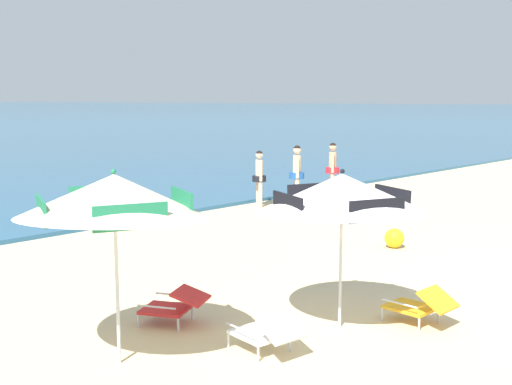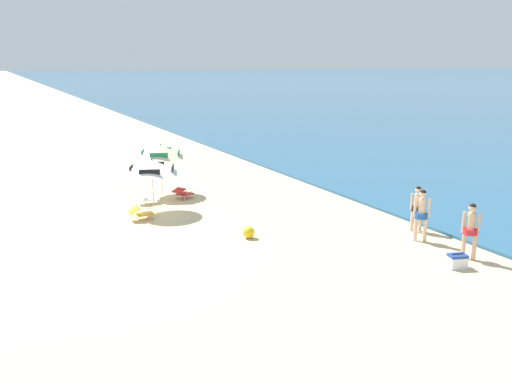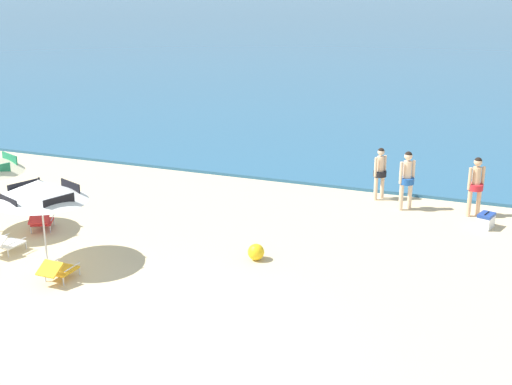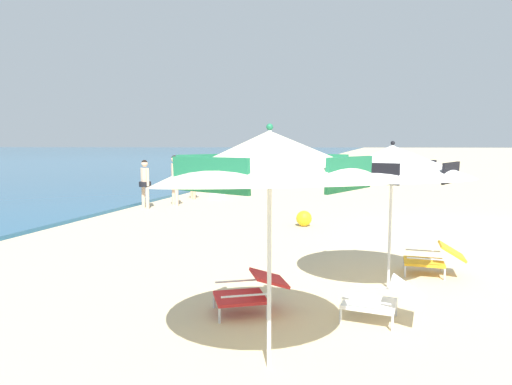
% 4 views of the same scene
% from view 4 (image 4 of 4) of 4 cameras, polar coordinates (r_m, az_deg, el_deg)
% --- Properties ---
extents(ground_plane, '(800.00, 800.00, 0.00)m').
position_cam_4_polar(ground_plane, '(11.09, 28.22, -5.23)').
color(ground_plane, '#D1BA8E').
extents(beach_umbrella_striped_main, '(3.05, 3.06, 2.11)m').
position_cam_4_polar(beach_umbrella_striped_main, '(6.47, 17.22, 3.69)').
color(beach_umbrella_striped_main, silver).
rests_on(beach_umbrella_striped_main, ground).
extents(beach_umbrella_striped_second, '(2.95, 2.94, 2.26)m').
position_cam_4_polar(beach_umbrella_striped_second, '(3.88, 1.78, 4.45)').
color(beach_umbrella_striped_second, silver).
rests_on(beach_umbrella_striped_second, ground).
extents(lounge_chair_under_umbrella, '(0.60, 0.91, 0.52)m').
position_cam_4_polar(lounge_chair_under_umbrella, '(7.57, 22.02, -7.89)').
color(lounge_chair_under_umbrella, gold).
rests_on(lounge_chair_under_umbrella, ground).
extents(lounge_chair_beside_umbrella, '(0.86, 1.01, 0.50)m').
position_cam_4_polar(lounge_chair_beside_umbrella, '(5.51, -0.75, -12.59)').
color(lounge_chair_beside_umbrella, red).
rests_on(lounge_chair_beside_umbrella, ground).
extents(lounge_chair_facing_sea, '(0.65, 0.96, 0.53)m').
position_cam_4_polar(lounge_chair_facing_sea, '(5.45, 16.03, -13.14)').
color(lounge_chair_facing_sea, white).
rests_on(lounge_chair_facing_sea, ground).
extents(person_standing_near_shore, '(0.42, 0.41, 1.69)m').
position_cam_4_polar(person_standing_near_shore, '(16.95, -8.19, 2.45)').
color(person_standing_near_shore, '#D8A87F').
rests_on(person_standing_near_shore, ground).
extents(person_standing_beside, '(0.42, 0.42, 1.71)m').
position_cam_4_polar(person_standing_beside, '(15.20, -10.48, 2.05)').
color(person_standing_beside, beige).
rests_on(person_standing_beside, ground).
extents(person_wading_in, '(0.39, 0.41, 1.58)m').
position_cam_4_polar(person_wading_in, '(14.71, -14.19, 1.53)').
color(person_wading_in, beige).
rests_on(person_wading_in, ground).
extents(cooler_box, '(0.48, 0.58, 0.43)m').
position_cam_4_polar(cooler_box, '(17.06, -5.04, -0.10)').
color(cooler_box, white).
rests_on(cooler_box, ground).
extents(beach_ball, '(0.40, 0.40, 0.40)m').
position_cam_4_polar(beach_ball, '(11.25, 6.24, -3.36)').
color(beach_ball, yellow).
rests_on(beach_ball, ground).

